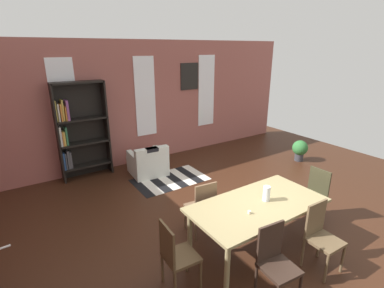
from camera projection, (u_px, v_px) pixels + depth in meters
ground_plane at (255, 235)px, 4.69m from camera, size 10.79×10.79×0.00m
back_wall_brick at (144, 103)px, 7.45m from camera, size 9.30×0.12×3.11m
window_pane_0 at (65, 105)px, 6.33m from camera, size 0.55×0.02×2.02m
window_pane_1 at (145, 97)px, 7.34m from camera, size 0.55×0.02×2.02m
window_pane_2 at (206, 91)px, 8.35m from camera, size 0.55×0.02×2.02m
dining_table at (258, 208)px, 4.17m from camera, size 2.02×1.03×0.78m
vase_on_table at (267, 194)px, 4.19m from camera, size 0.11×0.11×0.23m
tealight_candle_0 at (249, 212)px, 3.88m from camera, size 0.04×0.04×0.04m
dining_chair_head_right at (314, 194)px, 4.95m from camera, size 0.42×0.42×0.95m
dining_chair_far_left at (202, 206)px, 4.57m from camera, size 0.44×0.44×0.95m
dining_chair_head_left at (176, 254)px, 3.51m from camera, size 0.42×0.42×0.95m
dining_chair_near_right at (321, 235)px, 3.88m from camera, size 0.41×0.41×0.95m
dining_chair_near_left at (275, 261)px, 3.40m from camera, size 0.44×0.44×0.95m
bookshelf_tall at (78, 130)px, 6.47m from camera, size 1.12×0.31×2.22m
armchair_white at (148, 163)px, 6.89m from camera, size 0.86×0.86×0.75m
potted_plant_by_shelf at (300, 149)px, 7.68m from camera, size 0.40×0.40×0.57m
striped_rug at (170, 180)px, 6.66m from camera, size 1.66×1.02×0.01m
framed_picture at (189, 76)px, 7.90m from camera, size 0.56×0.03×0.72m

